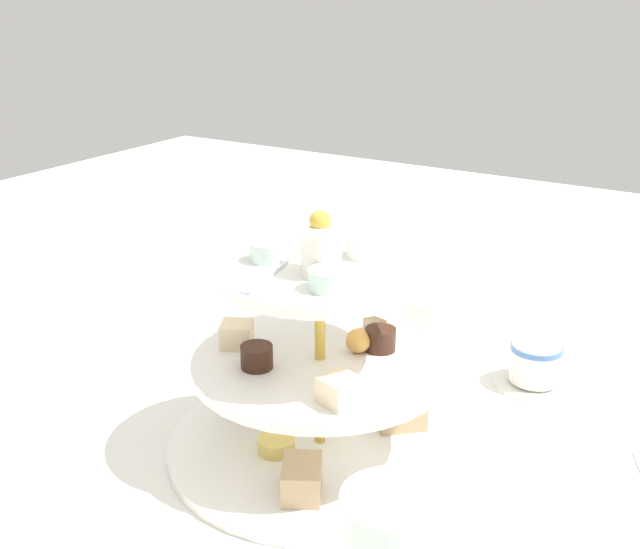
% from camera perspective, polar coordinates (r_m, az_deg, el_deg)
% --- Properties ---
extents(ground_plane, '(2.40, 2.40, 0.00)m').
position_cam_1_polar(ground_plane, '(0.81, 0.00, -12.41)').
color(ground_plane, silver).
extents(tiered_serving_stand, '(0.30, 0.30, 0.25)m').
position_cam_1_polar(tiered_serving_stand, '(0.77, -0.01, -7.60)').
color(tiered_serving_stand, white).
rests_on(tiered_serving_stand, ground_plane).
extents(water_glass_short_left, '(0.06, 0.06, 0.07)m').
position_cam_1_polar(water_glass_short_left, '(1.00, 7.68, -3.47)').
color(water_glass_short_left, silver).
rests_on(water_glass_short_left, ground_plane).
extents(teacup_with_saucer, '(0.09, 0.09, 0.05)m').
position_cam_1_polar(teacup_with_saucer, '(0.94, 15.12, -6.29)').
color(teacup_with_saucer, white).
rests_on(teacup_with_saucer, ground_plane).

